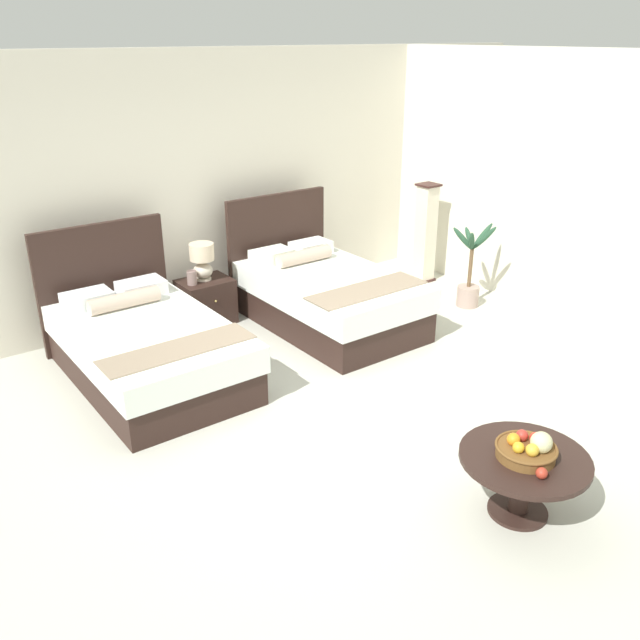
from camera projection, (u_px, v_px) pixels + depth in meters
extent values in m
cube|color=beige|center=(351.00, 420.00, 5.55)|extent=(10.23, 9.56, 0.02)
cube|color=beige|center=(177.00, 188.00, 7.18)|extent=(10.23, 0.12, 2.81)
cube|color=silver|center=(570.00, 190.00, 7.12)|extent=(0.12, 5.16, 2.81)
cube|color=black|center=(152.00, 365.00, 6.10)|extent=(1.24, 2.02, 0.31)
cube|color=white|center=(149.00, 337.00, 5.99)|extent=(1.28, 2.06, 0.24)
cube|color=black|center=(104.00, 285.00, 6.68)|extent=(1.31, 0.07, 1.25)
cube|color=white|center=(87.00, 300.00, 6.32)|extent=(0.44, 0.30, 0.14)
cube|color=white|center=(141.00, 288.00, 6.61)|extent=(0.44, 0.30, 0.14)
cylinder|color=#C9AF9A|center=(124.00, 300.00, 6.29)|extent=(0.67, 0.15, 0.15)
cube|color=gray|center=(178.00, 349.00, 5.48)|extent=(1.29, 0.38, 0.01)
cube|color=black|center=(330.00, 312.00, 7.24)|extent=(1.23, 1.97, 0.33)
cube|color=white|center=(330.00, 286.00, 7.12)|extent=(1.27, 2.01, 0.26)
cube|color=black|center=(278.00, 248.00, 7.80)|extent=(1.30, 0.07, 1.27)
cube|color=white|center=(272.00, 256.00, 7.43)|extent=(0.44, 0.30, 0.14)
cube|color=white|center=(311.00, 247.00, 7.72)|extent=(0.44, 0.30, 0.14)
cylinder|color=#C9AF9A|center=(304.00, 256.00, 7.40)|extent=(0.67, 0.15, 0.15)
cube|color=gray|center=(367.00, 290.00, 6.63)|extent=(1.28, 0.42, 0.01)
cube|color=black|center=(206.00, 301.00, 7.29)|extent=(0.55, 0.43, 0.49)
sphere|color=tan|center=(216.00, 301.00, 7.10)|extent=(0.02, 0.02, 0.02)
cylinder|color=beige|center=(204.00, 279.00, 7.21)|extent=(0.17, 0.17, 0.02)
ellipsoid|color=beige|center=(203.00, 271.00, 7.17)|extent=(0.21, 0.21, 0.17)
cylinder|color=#99844C|center=(202.00, 261.00, 7.13)|extent=(0.02, 0.02, 0.04)
cylinder|color=beige|center=(202.00, 252.00, 7.09)|extent=(0.26, 0.26, 0.18)
cylinder|color=gray|center=(192.00, 278.00, 7.05)|extent=(0.10, 0.10, 0.14)
torus|color=gray|center=(191.00, 271.00, 7.02)|extent=(0.10, 0.10, 0.01)
cylinder|color=black|center=(517.00, 511.00, 4.46)|extent=(0.39, 0.39, 0.02)
cylinder|color=black|center=(521.00, 487.00, 4.39)|extent=(0.13, 0.13, 0.41)
cylinder|color=black|center=(525.00, 458.00, 4.30)|extent=(0.84, 0.84, 0.04)
cylinder|color=brown|center=(526.00, 452.00, 4.27)|extent=(0.37, 0.37, 0.07)
torus|color=brown|center=(526.00, 447.00, 4.25)|extent=(0.39, 0.39, 0.02)
sphere|color=beige|center=(541.00, 442.00, 4.20)|extent=(0.14, 0.14, 0.14)
sphere|color=red|center=(536.00, 438.00, 4.29)|extent=(0.08, 0.08, 0.08)
sphere|color=#AE3329|center=(522.00, 435.00, 4.32)|extent=(0.08, 0.08, 0.08)
sphere|color=orange|center=(514.00, 439.00, 4.27)|extent=(0.08, 0.08, 0.08)
sphere|color=gold|center=(518.00, 447.00, 4.20)|extent=(0.07, 0.07, 0.07)
sphere|color=gold|center=(532.00, 450.00, 4.16)|extent=(0.08, 0.08, 0.08)
sphere|color=#AD3322|center=(542.00, 473.00, 4.07)|extent=(0.07, 0.07, 0.07)
cube|color=#3D221E|center=(423.00, 279.00, 8.64)|extent=(0.24, 0.24, 0.03)
cube|color=beige|center=(425.00, 233.00, 8.40)|extent=(0.20, 0.20, 1.19)
cube|color=#3D221E|center=(429.00, 185.00, 8.16)|extent=(0.24, 0.24, 0.02)
cylinder|color=tan|center=(468.00, 296.00, 7.80)|extent=(0.25, 0.25, 0.24)
cylinder|color=brown|center=(470.00, 268.00, 7.66)|extent=(0.04, 0.04, 0.45)
ellipsoid|color=#2A4F37|center=(482.00, 236.00, 7.60)|extent=(0.34, 0.07, 0.30)
ellipsoid|color=#2A4F37|center=(469.00, 238.00, 7.64)|extent=(0.16, 0.25, 0.26)
ellipsoid|color=#2A4F37|center=(463.00, 239.00, 7.53)|extent=(0.23, 0.20, 0.30)
ellipsoid|color=#2A4F37|center=(472.00, 241.00, 7.43)|extent=(0.23, 0.18, 0.30)
ellipsoid|color=#2A4F37|center=(484.00, 238.00, 7.46)|extent=(0.15, 0.28, 0.35)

